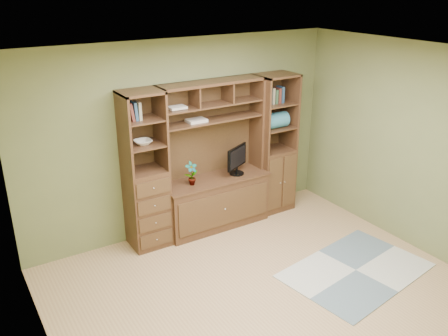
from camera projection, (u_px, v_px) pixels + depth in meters
room at (276, 190)px, 4.76m from camera, size 4.60×4.10×2.64m
center_hutch at (215, 158)px, 6.39m from camera, size 1.54×0.53×2.05m
left_tower at (145, 172)px, 5.93m from camera, size 0.50×0.45×2.05m
right_tower at (274, 144)px, 6.92m from camera, size 0.55×0.45×2.05m
rug at (356, 270)px, 5.71m from camera, size 1.86×1.38×0.01m
monitor at (237, 155)px, 6.53m from camera, size 0.50×0.39×0.56m
orchid at (192, 174)px, 6.22m from camera, size 0.17×0.12×0.32m
magazines at (196, 120)px, 6.15m from camera, size 0.25×0.18×0.04m
bowl at (143, 142)px, 5.79m from camera, size 0.22×0.22×0.05m
blanket_teal at (275, 120)px, 6.72m from camera, size 0.39×0.22×0.22m
blanket_red at (278, 118)px, 6.91m from camera, size 0.33×0.18×0.18m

